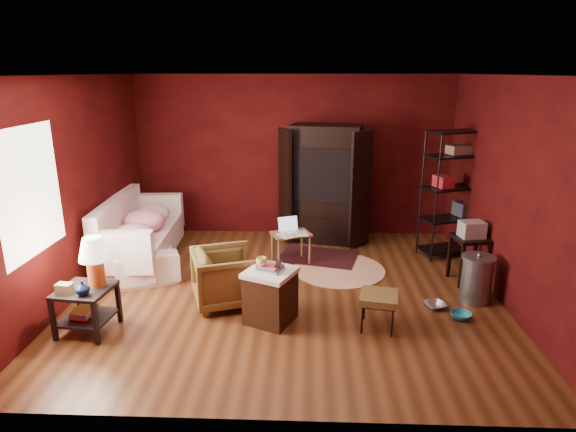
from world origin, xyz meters
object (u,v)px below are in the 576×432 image
Objects in this scene: laptop_desk at (291,236)px; tv_armoire at (325,182)px; sofa at (142,234)px; hamper at (270,295)px; wire_shelving at (456,188)px; side_table at (90,276)px; armchair at (225,274)px.

tv_armoire reaches higher than laptop_desk.
tv_armoire reaches higher than sofa.
wire_shelving is at bearing 39.86° from hamper.
wire_shelving reaches higher than hamper.
side_table is 0.55× the size of tv_armoire.
wire_shelving is (2.55, 0.47, 0.66)m from laptop_desk.
armchair is 1.11× the size of laptop_desk.
tv_armoire is at bearing -91.95° from sofa.
armchair is 3.87m from wire_shelving.
hamper is at bearing -152.93° from sofa.
hamper reaches higher than laptop_desk.
wire_shelving reaches higher than laptop_desk.
wire_shelving reaches higher than tv_armoire.
wire_shelving is (4.86, 0.46, 0.67)m from sofa.
side_table reaches higher than laptop_desk.
hamper is at bearing 7.97° from side_table.
hamper is 1.05× the size of laptop_desk.
laptop_desk is at bearing 43.95° from side_table.
laptop_desk is 0.35× the size of tv_armoire.
side_table is 1.57× the size of laptop_desk.
wire_shelving is (3.33, 1.84, 0.71)m from armchair.
wire_shelving is at bearing -80.56° from armchair.
armchair is 0.39× the size of wire_shelving.
laptop_desk is at bearing -49.03° from armchair.
wire_shelving reaches higher than sofa.
tv_armoire is 1.00× the size of wire_shelving.
sofa is 1.10× the size of wire_shelving.
wire_shelving is at bearing -107.07° from sofa.
sofa is 1.10× the size of tv_armoire.
hamper is 0.37× the size of wire_shelving.
armchair is (1.53, -1.38, -0.04)m from sofa.
side_table is at bearing -158.08° from laptop_desk.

